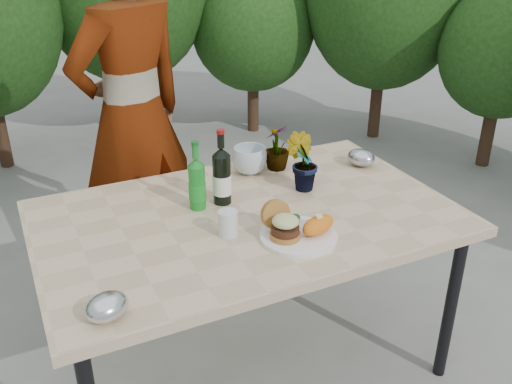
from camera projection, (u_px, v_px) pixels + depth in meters
name	position (u px, v px, depth m)	size (l,w,h in m)	color
ground	(248.00, 361.00, 2.55)	(80.00, 80.00, 0.00)	slate
patio_table	(247.00, 227.00, 2.24)	(1.60, 1.00, 0.75)	#CEB089
shrub_hedge	(190.00, 31.00, 3.49)	(6.92, 5.13, 2.11)	#382316
dinner_plate	(298.00, 236.00, 2.05)	(0.28, 0.28, 0.01)	white
burger_stack	(283.00, 224.00, 2.02)	(0.11, 0.16, 0.11)	#B7722D
sweet_potato	(318.00, 225.00, 2.04)	(0.15, 0.08, 0.06)	orange
grilled_veg	(290.00, 219.00, 2.12)	(0.08, 0.05, 0.03)	olive
wine_bottle	(222.00, 177.00, 2.25)	(0.07, 0.07, 0.31)	black
sparkling_water	(197.00, 184.00, 2.21)	(0.07, 0.07, 0.28)	#167D22
plastic_cup	(228.00, 223.00, 2.05)	(0.07, 0.07, 0.10)	silver
seedling_left	(303.00, 167.00, 2.38)	(0.10, 0.07, 0.19)	#286021
seedling_mid	(302.00, 162.00, 2.36)	(0.13, 0.11, 0.24)	#26501B
seedling_right	(277.00, 147.00, 2.56)	(0.12, 0.12, 0.21)	#1E571D
blue_bowl	(250.00, 160.00, 2.53)	(0.15, 0.15, 0.12)	silver
foil_packet_left	(107.00, 307.00, 1.63)	(0.13, 0.11, 0.08)	silver
foil_packet_right	(361.00, 158.00, 2.62)	(0.13, 0.11, 0.08)	#B0B4B7
person	(133.00, 118.00, 2.75)	(0.66, 0.44, 1.82)	#975E4B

